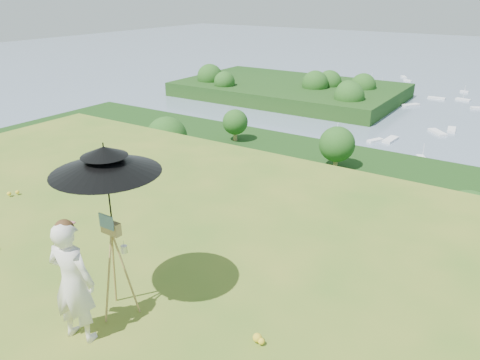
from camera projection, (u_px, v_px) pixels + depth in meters
The scene contains 12 objects.
ground at pixel (9, 269), 7.19m from camera, with size 14.00×14.00×0.00m, color #447722.
forest_slope at pixel (401, 356), 45.27m from camera, with size 140.00×56.00×22.00m, color #0E350F.
shoreline_tier at pixel (462, 244), 78.88m from camera, with size 170.00×28.00×8.00m, color gray.
peninsula at pixel (289, 83), 176.18m from camera, with size 90.00×60.00×12.00m, color #0E350F, non-canonical shape.
slope_trees at pixel (422, 228), 39.96m from camera, with size 110.00×50.00×6.00m, color #174C16, non-canonical shape.
harbor_town at pixel (469, 210), 76.42m from camera, with size 110.00×22.00×5.00m, color beige, non-canonical shape.
moored_boats at pixel (470, 115), 150.88m from camera, with size 140.00×140.00×0.70m, color white, non-canonical shape.
wildflowers at pixel (23, 258), 7.36m from camera, with size 10.00×10.50×0.12m, color yellow, non-canonical shape.
painter at pixel (73, 282), 5.49m from camera, with size 0.58×0.38×1.59m, color white.
field_easel at pixel (115, 264), 5.96m from camera, with size 0.55×0.55×1.46m, color olive, non-canonical shape.
sun_umbrella at pixel (108, 188), 5.59m from camera, with size 1.31×1.31×1.15m, color black, non-canonical shape.
painter_cap at pixel (63, 225), 5.21m from camera, with size 0.21×0.25×0.10m, color #D47478, non-canonical shape.
Camera 1 is at (6.34, -3.18, 3.99)m, focal length 35.00 mm.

